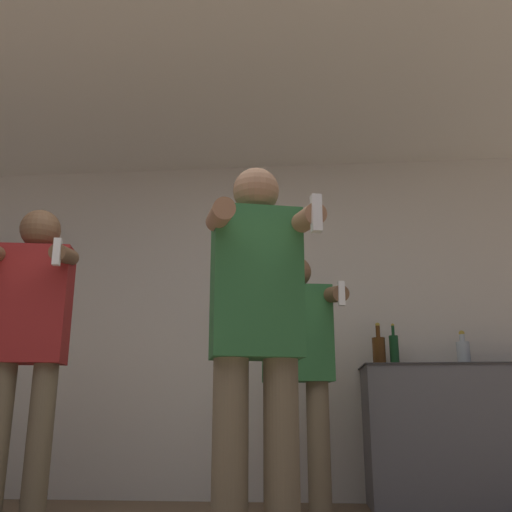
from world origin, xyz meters
TOP-DOWN VIEW (x-y plane):
  - wall_back at (0.00, 2.64)m, footprint 7.00×0.06m
  - ceiling_slab at (0.00, 1.31)m, footprint 7.00×3.13m
  - counter at (1.58, 2.36)m, footprint 1.49×0.54m
  - bottle_brown_liquor at (1.55, 2.41)m, footprint 0.09×0.09m
  - bottle_tall_gin at (0.98, 2.41)m, footprint 0.09×0.09m
  - bottle_short_whiskey at (1.08, 2.41)m, footprint 0.06×0.06m
  - person_woman_foreground at (0.27, 0.54)m, footprint 0.49×0.51m
  - person_man_side at (-1.02, 1.27)m, footprint 0.51×0.50m
  - person_spectator_back at (0.42, 1.84)m, footprint 0.55×0.53m

SIDE VIEW (x-z plane):
  - counter at x=1.58m, z-range 0.00..0.92m
  - person_woman_foreground at x=0.27m, z-range 0.10..1.70m
  - person_spectator_back at x=0.42m, z-range 0.13..1.69m
  - person_man_side at x=-1.02m, z-range 0.15..1.87m
  - bottle_brown_liquor at x=1.55m, z-range 0.89..1.13m
  - bottle_tall_gin at x=0.98m, z-range 0.87..1.18m
  - bottle_short_whiskey at x=1.08m, z-range 0.88..1.18m
  - wall_back at x=0.00m, z-range 0.00..2.55m
  - ceiling_slab at x=0.00m, z-range 2.55..2.60m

